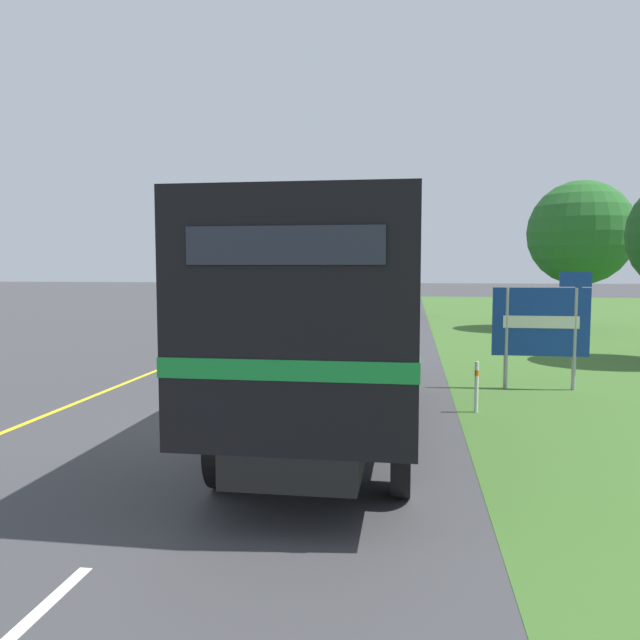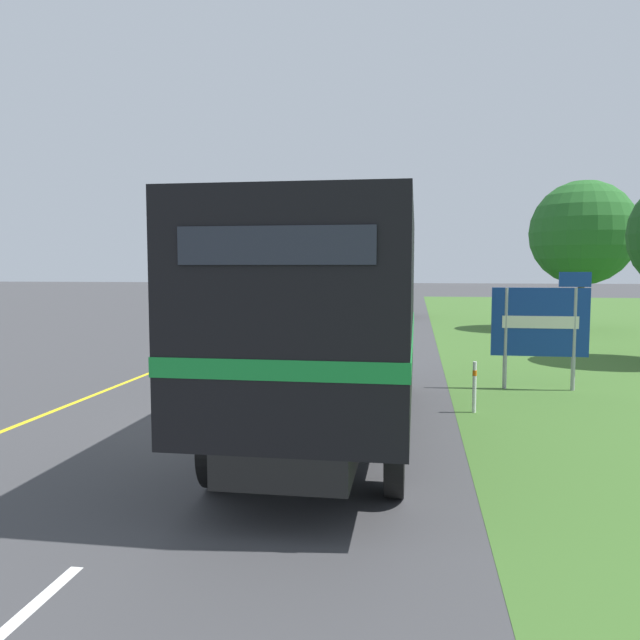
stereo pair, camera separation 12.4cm
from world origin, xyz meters
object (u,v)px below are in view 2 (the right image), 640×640
Objects in this scene: roadside_tree_mid at (583,233)px; highway_sign at (542,322)px; lead_car_white at (289,309)px; delineator_post at (474,386)px; horse_trailer_truck at (333,313)px; lead_car_blue_ahead at (353,289)px; lead_car_black_ahead at (393,298)px.

highway_sign is at bearing -106.96° from roadside_tree_mid.
lead_car_white is 14.25m from delineator_post.
lead_car_blue_ahead is at bearing 95.20° from horse_trailer_truck.
roadside_tree_mid is (12.04, 3.72, 3.15)m from lead_car_white.
highway_sign reaches higher than lead_car_black_ahead.
delineator_post is (2.38, 1.85, -1.45)m from horse_trailer_truck.
roadside_tree_mid is (8.32, 18.43, 2.20)m from horse_trailer_truck.
highway_sign is at bearing 47.09° from horse_trailer_truck.
delineator_post is (-1.63, -2.47, -0.98)m from highway_sign.
highway_sign reaches higher than lead_car_white.
lead_car_black_ahead is 20.50m from highway_sign.
horse_trailer_truck is at bearing -90.15° from lead_car_black_ahead.
highway_sign is (7.54, -34.39, 0.44)m from lead_car_blue_ahead.
lead_car_blue_ahead is at bearing 102.36° from highway_sign.
roadside_tree_mid is (11.84, -20.27, 3.11)m from lead_car_blue_ahead.
lead_car_black_ahead is at bearing 95.87° from delineator_post.
lead_car_white is 1.08× the size of lead_car_black_ahead.
lead_car_white is 0.69× the size of roadside_tree_mid.
horse_trailer_truck is 3.41× the size of highway_sign.
lead_car_black_ahead is 1.57× the size of highway_sign.
lead_car_white is 10.43m from lead_car_black_ahead.
lead_car_black_ahead reaches higher than delineator_post.
highway_sign reaches higher than lead_car_blue_ahead.
horse_trailer_truck reaches higher than lead_car_black_ahead.
roadside_tree_mid reaches higher than delineator_post.
lead_car_blue_ahead is (0.20, 23.99, 0.04)m from lead_car_white.
highway_sign is (7.74, -10.40, 0.48)m from lead_car_white.
horse_trailer_truck is 9.26× the size of delineator_post.
lead_car_white reaches higher than delineator_post.
lead_car_white reaches higher than lead_car_black_ahead.
highway_sign is (3.95, -20.11, 0.48)m from lead_car_black_ahead.
highway_sign is 3.11m from delineator_post.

